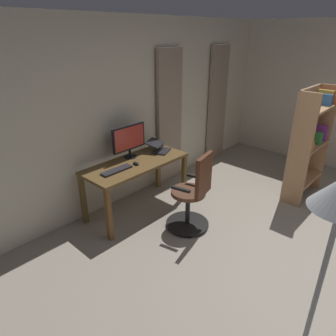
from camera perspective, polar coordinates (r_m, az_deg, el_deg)
The scene contains 12 objects.
ground_plane at distance 3.78m, azimuth 26.06°, elevation -17.24°, with size 8.07×8.07×0.00m, color gray.
back_room_partition at distance 4.55m, azimuth -6.18°, elevation 10.56°, with size 6.20×0.10×2.56m, color beige.
curtain_left_panel at distance 5.99m, azimuth 9.22°, elevation 11.65°, with size 0.51×0.06×2.13m, color gray.
curtain_right_panel at distance 4.95m, azimuth 0.27°, elevation 9.29°, with size 0.53×0.06×2.13m, color gray.
desk at distance 4.16m, azimuth -5.98°, elevation -0.12°, with size 1.47×0.62×0.74m.
office_chair at distance 3.82m, azimuth 4.71°, elevation -5.18°, with size 0.56×0.56×1.04m.
computer_monitor at distance 4.21m, azimuth -7.33°, elevation 5.40°, with size 0.55×0.18×0.46m.
computer_keyboard at distance 3.88m, azimuth -9.62°, elevation -0.42°, with size 0.43×0.12×0.02m, color #232328.
laptop at distance 4.46m, azimuth -1.69°, elevation 3.79°, with size 0.38×0.40×0.15m.
computer_mouse at distance 4.03m, azimuth -6.03°, elevation 0.86°, with size 0.06×0.10×0.04m, color black.
bookshelf at distance 4.94m, azimuth 24.52°, elevation 4.23°, with size 0.83×0.30×1.65m.
floor_lamp at distance 1.76m, azimuth 28.85°, elevation -9.71°, with size 0.31×0.31×1.76m.
Camera 1 is at (2.90, 0.52, 2.36)m, focal length 32.51 mm.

